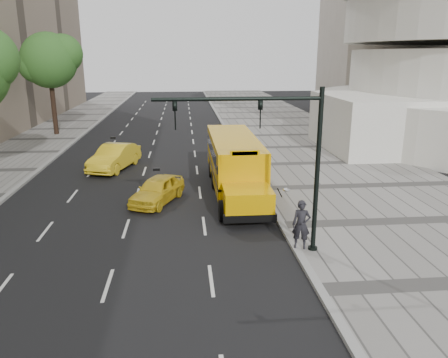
{
  "coord_description": "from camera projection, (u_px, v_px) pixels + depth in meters",
  "views": [
    {
      "loc": [
        1.7,
        -23.47,
        7.49
      ],
      "look_at": [
        3.5,
        -4.0,
        1.9
      ],
      "focal_mm": 35.0,
      "sensor_mm": 36.0,
      "label": 1
    }
  ],
  "objects": [
    {
      "name": "traffic_signal",
      "position": [
        281.0,
        151.0,
        15.88
      ],
      "size": [
        6.18,
        0.36,
        6.4
      ],
      "color": "black",
      "rests_on": "ground"
    },
    {
      "name": "school_bus",
      "position": [
        234.0,
        160.0,
        24.7
      ],
      "size": [
        2.96,
        11.56,
        3.19
      ],
      "color": "#E2A100",
      "rests_on": "ground"
    },
    {
      "name": "sidewalk_museum",
      "position": [
        363.0,
        187.0,
        25.42
      ],
      "size": [
        12.0,
        140.0,
        0.15
      ],
      "primitive_type": "cube",
      "color": "gray",
      "rests_on": "ground"
    },
    {
      "name": "ground",
      "position": [
        155.0,
        194.0,
        24.38
      ],
      "size": [
        140.0,
        140.0,
        0.0
      ],
      "primitive_type": "plane",
      "color": "black",
      "rests_on": "ground"
    },
    {
      "name": "pedestrian",
      "position": [
        301.0,
        225.0,
        16.95
      ],
      "size": [
        0.82,
        0.66,
        1.95
      ],
      "primitive_type": "imported",
      "rotation": [
        0.0,
        0.0,
        -0.31
      ],
      "color": "black",
      "rests_on": "sidewalk_museum"
    },
    {
      "name": "curb_museum",
      "position": [
        261.0,
        189.0,
        24.89
      ],
      "size": [
        0.3,
        140.0,
        0.15
      ],
      "primitive_type": "cube",
      "color": "gray",
      "rests_on": "ground"
    },
    {
      "name": "taxi_far",
      "position": [
        114.0,
        157.0,
        29.37
      ],
      "size": [
        3.19,
        5.36,
        1.67
      ],
      "primitive_type": "imported",
      "rotation": [
        0.0,
        0.0,
        -0.3
      ],
      "color": "gold",
      "rests_on": "ground"
    },
    {
      "name": "taxi_near",
      "position": [
        157.0,
        190.0,
        22.77
      ],
      "size": [
        3.13,
        4.39,
        1.39
      ],
      "primitive_type": "imported",
      "rotation": [
        0.0,
        0.0,
        -0.41
      ],
      "color": "gold",
      "rests_on": "ground"
    },
    {
      "name": "tree_c",
      "position": [
        50.0,
        60.0,
        40.01
      ],
      "size": [
        5.68,
        5.05,
        9.5
      ],
      "color": "black",
      "rests_on": "ground"
    },
    {
      "name": "curb_far",
      "position": [
        6.0,
        197.0,
        23.65
      ],
      "size": [
        0.3,
        140.0,
        0.15
      ],
      "primitive_type": "cube",
      "color": "gray",
      "rests_on": "ground"
    }
  ]
}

